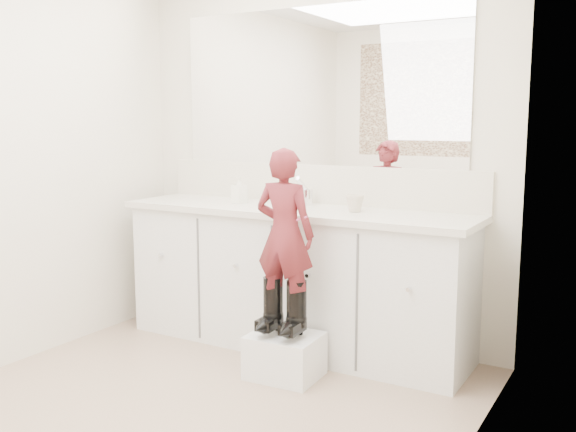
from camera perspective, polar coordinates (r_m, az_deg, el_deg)
The scene contains 15 objects.
floor at distance 3.27m, azimuth -10.57°, elevation -17.52°, with size 3.00×3.00×0.00m, color #8E735D.
wall_back at distance 4.19m, azimuth 2.51°, elevation 5.40°, with size 2.60×2.60×0.00m, color beige.
wall_right at distance 2.31m, azimuth 13.86°, elevation 2.67°, with size 3.00×3.00×0.00m, color beige.
vanity_cabinet at distance 4.07m, azimuth 0.63°, elevation -5.74°, with size 2.20×0.55×0.85m, color silver.
countertop at distance 3.97m, azimuth 0.53°, elevation 0.45°, with size 2.28×0.58×0.04m, color beige.
backsplash at distance 4.19m, azimuth 2.40°, elevation 2.86°, with size 2.28×0.03×0.25m, color beige.
mirror at distance 4.18m, azimuth 2.47°, elevation 11.43°, with size 2.00×0.02×1.00m, color white.
faucet at distance 4.10m, azimuth 1.67°, elevation 1.69°, with size 0.08×0.08×0.10m, color silver.
cup at distance 3.81m, azimuth 5.97°, elevation 1.14°, with size 0.11×0.11×0.10m, color beige.
soap_bottle at distance 4.20m, azimuth -4.38°, elevation 2.35°, with size 0.08×0.08×0.18m, color white.
step_stool at distance 3.67m, azimuth -0.29°, elevation -12.31°, with size 0.38×0.32×0.24m, color white.
boot_left at distance 3.62m, azimuth -1.33°, elevation -7.92°, with size 0.12×0.21×0.32m, color black, non-canonical shape.
boot_right at distance 3.54m, azimuth 0.76°, elevation -8.26°, with size 0.12×0.21×0.32m, color black, non-canonical shape.
toddler at distance 3.48m, azimuth -0.30°, elevation -1.62°, with size 0.34×0.22×0.94m, color #A03138.
toothbrush at distance 3.44m, azimuth 0.71°, elevation -0.39°, with size 0.01×0.01×0.14m, color #D45289.
Camera 1 is at (1.94, -2.21, 1.42)m, focal length 40.00 mm.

